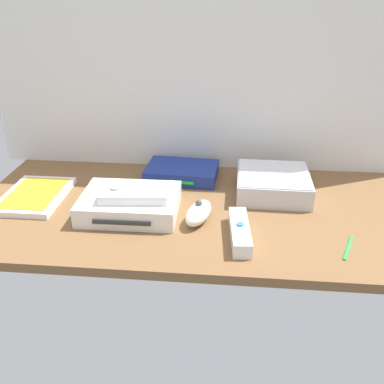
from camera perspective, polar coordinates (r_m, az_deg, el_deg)
ground_plane at (r=96.48cm, az=0.00°, el=-2.65°), size 100.00×48.00×2.00cm
back_wall at (r=109.52cm, az=1.27°, el=19.21°), size 110.00×1.20×64.00cm
game_console at (r=94.08cm, az=-8.33°, el=-1.55°), size 21.15×16.66×4.40cm
mini_computer at (r=103.12cm, az=10.83°, el=1.15°), size 17.30×17.30×5.30cm
game_case at (r=106.30cm, az=-20.37°, el=-0.45°), size 13.65×19.04×1.56cm
network_router at (r=109.59cm, az=-1.36°, el=2.69°), size 18.72×13.20×3.40cm
remote_wand at (r=84.96cm, az=6.44°, el=-5.31°), size 4.67×15.02×3.40cm
remote_nunchuk at (r=89.87cm, az=0.91°, el=-2.81°), size 7.07×10.84×5.10cm
remote_classic_pad at (r=91.36cm, az=-7.78°, el=-0.15°), size 15.05×9.25×2.40cm
stylus_pen at (r=87.43cm, az=20.28°, el=-6.89°), size 3.99×8.62×0.70cm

